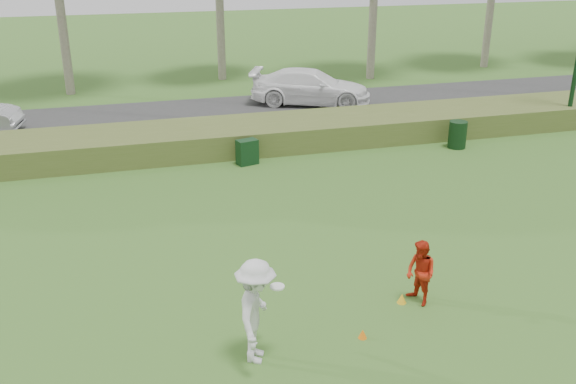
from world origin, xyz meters
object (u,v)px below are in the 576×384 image
object	(u,v)px
car_right	(311,87)
utility_cabinet	(247,152)
cone_yellow	(402,298)
cone_orange	(363,334)
player_red	(421,273)
trash_bin	(457,135)
player_white	(256,311)

from	to	relation	value
car_right	utility_cabinet	bearing A→B (deg)	171.02
cone_yellow	cone_orange	bearing A→B (deg)	-142.81
cone_orange	car_right	bearing A→B (deg)	75.47
car_right	player_red	bearing A→B (deg)	-167.02
cone_yellow	utility_cabinet	bearing A→B (deg)	97.18
cone_yellow	trash_bin	xyz separation A→B (m)	(6.71, 9.54, 0.39)
player_red	cone_yellow	size ratio (longest dim) A/B	6.50
player_red	cone_yellow	distance (m)	0.71
player_white	trash_bin	size ratio (longest dim) A/B	2.03
cone_yellow	utility_cabinet	distance (m)	9.91
cone_yellow	utility_cabinet	xyz separation A→B (m)	(-1.24, 9.83, 0.33)
player_red	car_right	distance (m)	17.66
cone_orange	cone_yellow	bearing A→B (deg)	37.19
player_white	car_right	world-z (taller)	player_white
cone_orange	utility_cabinet	size ratio (longest dim) A/B	0.22
cone_yellow	player_white	bearing A→B (deg)	-162.91
cone_orange	trash_bin	xyz separation A→B (m)	(8.01, 10.53, 0.41)
utility_cabinet	trash_bin	distance (m)	7.96
trash_bin	car_right	xyz separation A→B (m)	(-3.28, 7.76, 0.36)
cone_orange	cone_yellow	size ratio (longest dim) A/B	0.85
trash_bin	car_right	world-z (taller)	car_right
player_white	cone_orange	distance (m)	2.34
player_red	car_right	world-z (taller)	car_right
cone_yellow	trash_bin	world-z (taller)	trash_bin
player_white	player_red	bearing A→B (deg)	-53.21
player_red	trash_bin	xyz separation A→B (m)	(6.36, 9.62, -0.22)
player_white	utility_cabinet	bearing A→B (deg)	10.90
player_white	car_right	size ratio (longest dim) A/B	0.37
player_white	cone_yellow	world-z (taller)	player_white
cone_orange	car_right	xyz separation A→B (m)	(4.74, 18.29, 0.77)
utility_cabinet	car_right	bearing A→B (deg)	43.04
utility_cabinet	trash_bin	xyz separation A→B (m)	(7.95, -0.29, 0.07)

